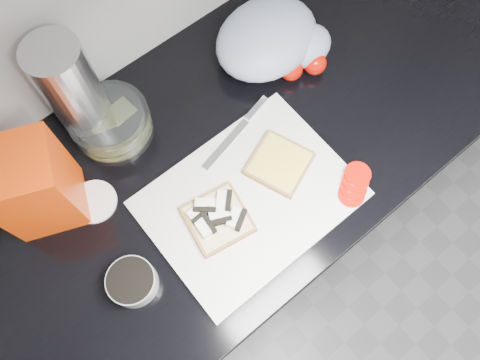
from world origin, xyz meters
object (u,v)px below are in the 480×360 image
cutting_board (249,199)px  glass_bowl (112,123)px  steel_canister (74,92)px  bread_bag (34,186)px

cutting_board → glass_bowl: 0.33m
glass_bowl → steel_canister: bearing=121.5°
cutting_board → glass_bowl: (-0.12, 0.30, 0.03)m
glass_bowl → steel_canister: size_ratio=0.66×
steel_canister → glass_bowl: bearing=-58.5°
cutting_board → bread_bag: (-0.31, 0.24, 0.10)m
bread_bag → steel_canister: steel_canister is taller
bread_bag → steel_canister: bearing=56.1°
cutting_board → bread_bag: 0.40m
cutting_board → steel_canister: size_ratio=1.60×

